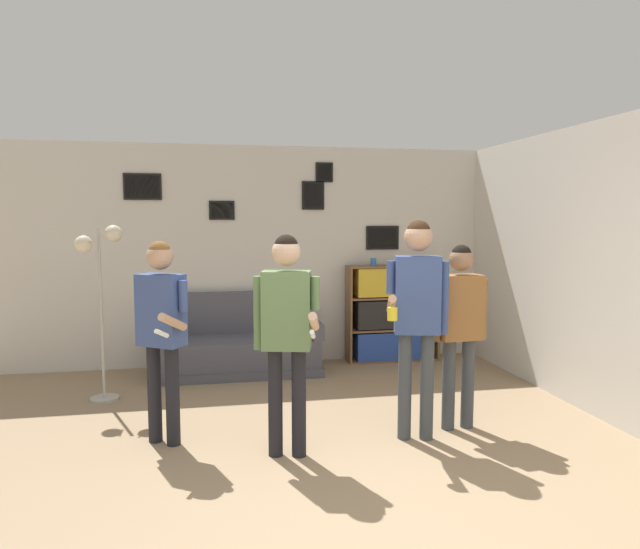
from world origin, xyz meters
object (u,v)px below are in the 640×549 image
object	(u,v)px
couch	(238,347)
person_player_foreground_left	(161,321)
bookshelf	(392,313)
drinking_cup	(373,262)
floor_lamp	(100,275)
person_spectator_near_bookshelf	(460,318)
person_player_foreground_center	(287,321)
person_watcher_holding_cup	(417,304)

from	to	relation	value
couch	person_player_foreground_left	xyz separation A→B (m)	(-0.70, -2.06, 0.70)
bookshelf	drinking_cup	distance (m)	0.71
bookshelf	drinking_cup	xyz separation A→B (m)	(-0.26, 0.00, 0.66)
floor_lamp	person_spectator_near_bookshelf	bearing A→B (deg)	-23.57
couch	person_spectator_near_bookshelf	distance (m)	2.90
person_player_foreground_center	person_watcher_holding_cup	bearing A→B (deg)	7.16
couch	person_watcher_holding_cup	bearing A→B (deg)	-60.53
floor_lamp	person_spectator_near_bookshelf	world-z (taller)	floor_lamp
floor_lamp	person_spectator_near_bookshelf	size ratio (longest dim) A/B	1.10
person_player_foreground_center	drinking_cup	size ratio (longest dim) A/B	17.72
person_player_foreground_center	floor_lamp	bearing A→B (deg)	134.09
person_watcher_holding_cup	person_spectator_near_bookshelf	size ratio (longest dim) A/B	1.13
floor_lamp	person_watcher_holding_cup	distance (m)	3.12
person_player_foreground_center	person_watcher_holding_cup	size ratio (longest dim) A/B	0.94
person_player_foreground_center	drinking_cup	world-z (taller)	person_player_foreground_center
person_player_foreground_left	person_watcher_holding_cup	xyz separation A→B (m)	(2.03, -0.29, 0.12)
bookshelf	person_watcher_holding_cup	xyz separation A→B (m)	(-0.63, -2.55, 0.52)
person_player_foreground_left	person_player_foreground_center	world-z (taller)	person_player_foreground_center
person_player_foreground_left	drinking_cup	distance (m)	3.30
couch	bookshelf	world-z (taller)	bookshelf
person_player_foreground_center	drinking_cup	distance (m)	3.06
floor_lamp	drinking_cup	xyz separation A→B (m)	(3.08, 1.01, 0.01)
person_player_foreground_left	drinking_cup	bearing A→B (deg)	43.26
person_spectator_near_bookshelf	drinking_cup	size ratio (longest dim) A/B	16.65
person_player_foreground_center	person_watcher_holding_cup	world-z (taller)	person_watcher_holding_cup
bookshelf	drinking_cup	size ratio (longest dim) A/B	12.77
person_player_foreground_left	person_spectator_near_bookshelf	size ratio (longest dim) A/B	1.03
bookshelf	person_player_foreground_center	distance (m)	3.22
floor_lamp	person_watcher_holding_cup	size ratio (longest dim) A/B	0.97
person_spectator_near_bookshelf	floor_lamp	bearing A→B (deg)	156.43
person_player_foreground_left	person_player_foreground_center	size ratio (longest dim) A/B	0.97
couch	person_player_foreground_left	bearing A→B (deg)	-108.63
person_watcher_holding_cup	drinking_cup	xyz separation A→B (m)	(0.37, 2.55, 0.15)
person_spectator_near_bookshelf	couch	bearing A→B (deg)	129.05
person_player_foreground_left	person_player_foreground_center	bearing A→B (deg)	-24.44
bookshelf	drinking_cup	bearing A→B (deg)	179.87
person_player_foreground_center	drinking_cup	xyz separation A→B (m)	(1.45, 2.69, 0.23)
floor_lamp	person_player_foreground_left	size ratio (longest dim) A/B	1.07
floor_lamp	person_spectator_near_bookshelf	distance (m)	3.45
floor_lamp	person_player_foreground_center	bearing A→B (deg)	-45.91
person_watcher_holding_cup	person_player_foreground_left	bearing A→B (deg)	171.74
floor_lamp	couch	bearing A→B (deg)	30.82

